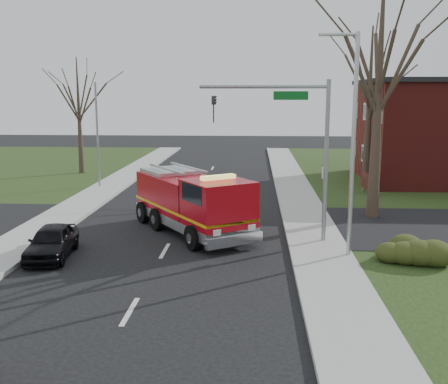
{
  "coord_description": "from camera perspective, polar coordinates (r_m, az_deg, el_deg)",
  "views": [
    {
      "loc": [
        3.56,
        -20.07,
        6.19
      ],
      "look_at": [
        2.25,
        2.37,
        2.0
      ],
      "focal_mm": 42.0,
      "sensor_mm": 36.0,
      "label": 1
    }
  ],
  "objects": [
    {
      "name": "hedge_corner",
      "position": [
        20.61,
        18.61,
        -5.81
      ],
      "size": [
        2.8,
        2.0,
        0.9
      ],
      "primitive_type": "ellipsoid",
      "color": "#323A15",
      "rests_on": "lawn_right"
    },
    {
      "name": "fire_engine",
      "position": [
        23.61,
        -3.41,
        -1.31
      ],
      "size": [
        6.15,
        7.49,
        2.96
      ],
      "rotation": [
        0.0,
        0.0,
        0.59
      ],
      "color": "#A90713",
      "rests_on": "ground"
    },
    {
      "name": "bare_tree_near",
      "position": [
        26.76,
        16.59,
        12.75
      ],
      "size": [
        6.0,
        6.0,
        12.0
      ],
      "color": "#382B21",
      "rests_on": "ground"
    },
    {
      "name": "traffic_signal_mast",
      "position": [
        21.68,
        7.75,
        6.54
      ],
      "size": [
        5.29,
        0.18,
        6.8
      ],
      "color": "gray",
      "rests_on": "ground"
    },
    {
      "name": "sidewalk_left",
      "position": [
        23.14,
        -21.85,
        -5.54
      ],
      "size": [
        2.4,
        80.0,
        0.15
      ],
      "primitive_type": "cube",
      "color": "#9A9A95",
      "rests_on": "ground"
    },
    {
      "name": "bare_tree_far",
      "position": [
        35.85,
        15.6,
        10.66
      ],
      "size": [
        5.25,
        5.25,
        10.5
      ],
      "color": "#382B21",
      "rests_on": "ground"
    },
    {
      "name": "ground",
      "position": [
        21.3,
        -6.46,
        -6.4
      ],
      "size": [
        120.0,
        120.0,
        0.0
      ],
      "primitive_type": "plane",
      "color": "black",
      "rests_on": "ground"
    },
    {
      "name": "sidewalk_right",
      "position": [
        21.15,
        10.44,
        -6.43
      ],
      "size": [
        2.4,
        80.0,
        0.15
      ],
      "primitive_type": "cube",
      "color": "#9A9A95",
      "rests_on": "ground"
    },
    {
      "name": "parked_car_maroon",
      "position": [
        21.28,
        -18.25,
        -5.14
      ],
      "size": [
        1.85,
        3.82,
        1.26
      ],
      "primitive_type": "imported",
      "rotation": [
        0.0,
        0.0,
        0.1
      ],
      "color": "black",
      "rests_on": "ground"
    },
    {
      "name": "streetlight_pole",
      "position": [
        19.96,
        13.73,
        5.55
      ],
      "size": [
        1.48,
        0.16,
        8.4
      ],
      "color": "#B7BABF",
      "rests_on": "ground"
    },
    {
      "name": "bare_tree_left",
      "position": [
        42.3,
        -15.56,
        9.33
      ],
      "size": [
        4.5,
        4.5,
        9.0
      ],
      "color": "#382B21",
      "rests_on": "ground"
    },
    {
      "name": "utility_pole_far",
      "position": [
        35.71,
        -13.61,
        5.95
      ],
      "size": [
        0.14,
        0.14,
        7.0
      ],
      "primitive_type": "cylinder",
      "color": "gray",
      "rests_on": "ground"
    },
    {
      "name": "health_center_sign",
      "position": [
        33.72,
        15.18,
        1.13
      ],
      "size": [
        0.12,
        2.0,
        1.4
      ],
      "color": "#4B1511",
      "rests_on": "ground"
    }
  ]
}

